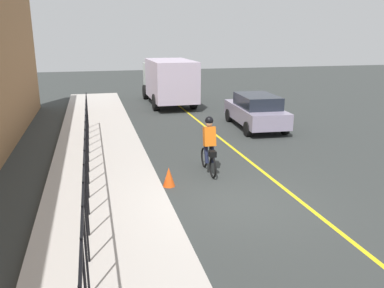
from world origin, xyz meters
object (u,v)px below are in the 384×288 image
at_px(cyclist_lead, 209,145).
at_px(patrol_sedan, 256,111).
at_px(box_truck_background, 168,80).
at_px(traffic_cone_near, 169,177).

xyz_separation_m(cyclist_lead, patrol_sedan, (5.42, -3.91, -0.09)).
relative_size(cyclist_lead, box_truck_background, 0.27).
xyz_separation_m(box_truck_background, traffic_cone_near, (-13.48, 2.64, -1.27)).
xyz_separation_m(patrol_sedan, box_truck_background, (7.27, 2.72, 0.73)).
bearing_deg(cyclist_lead, patrol_sedan, -34.31).
distance_m(box_truck_background, traffic_cone_near, 13.79).
xyz_separation_m(cyclist_lead, traffic_cone_near, (-0.79, 1.44, -0.63)).
bearing_deg(patrol_sedan, box_truck_background, 24.39).
bearing_deg(box_truck_background, patrol_sedan, -159.36).
distance_m(cyclist_lead, patrol_sedan, 6.69).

